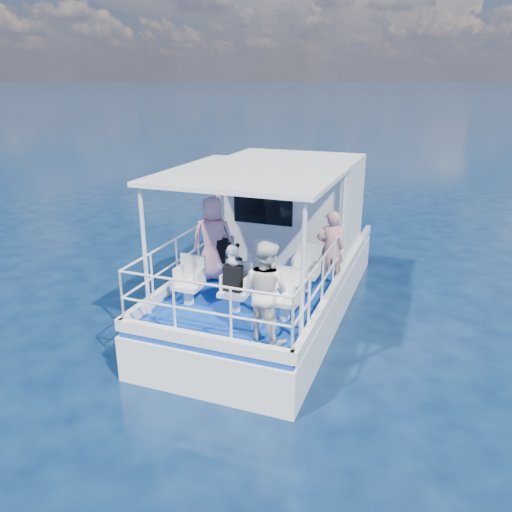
# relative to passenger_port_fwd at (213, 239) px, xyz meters

# --- Properties ---
(ground) EXTENTS (2000.00, 2000.00, 0.00)m
(ground) POSITION_rel_passenger_port_fwd_xyz_m (0.98, -0.13, -1.74)
(ground) COLOR #071735
(ground) RESTS_ON ground
(hull) EXTENTS (3.00, 7.00, 1.60)m
(hull) POSITION_rel_passenger_port_fwd_xyz_m (0.98, 0.87, -1.74)
(hull) COLOR white
(hull) RESTS_ON ground
(deck) EXTENTS (2.90, 6.90, 0.10)m
(deck) POSITION_rel_passenger_port_fwd_xyz_m (0.98, 0.87, -0.89)
(deck) COLOR navy
(deck) RESTS_ON hull
(cabin) EXTENTS (2.85, 2.00, 2.20)m
(cabin) POSITION_rel_passenger_port_fwd_xyz_m (0.98, 2.17, 0.26)
(cabin) COLOR white
(cabin) RESTS_ON deck
(canopy) EXTENTS (3.00, 3.20, 0.08)m
(canopy) POSITION_rel_passenger_port_fwd_xyz_m (0.98, -0.33, 1.40)
(canopy) COLOR white
(canopy) RESTS_ON cabin
(canopy_posts) EXTENTS (2.77, 2.97, 2.20)m
(canopy_posts) POSITION_rel_passenger_port_fwd_xyz_m (0.98, -0.38, 0.26)
(canopy_posts) COLOR white
(canopy_posts) RESTS_ON deck
(railings) EXTENTS (2.84, 3.59, 1.00)m
(railings) POSITION_rel_passenger_port_fwd_xyz_m (0.98, -0.71, -0.34)
(railings) COLOR white
(railings) RESTS_ON deck
(seat_port_fwd) EXTENTS (0.48, 0.46, 0.38)m
(seat_port_fwd) POSITION_rel_passenger_port_fwd_xyz_m (0.08, 0.07, -0.65)
(seat_port_fwd) COLOR white
(seat_port_fwd) RESTS_ON deck
(seat_center_fwd) EXTENTS (0.48, 0.46, 0.38)m
(seat_center_fwd) POSITION_rel_passenger_port_fwd_xyz_m (0.98, 0.07, -0.65)
(seat_center_fwd) COLOR white
(seat_center_fwd) RESTS_ON deck
(seat_stbd_fwd) EXTENTS (0.48, 0.46, 0.38)m
(seat_stbd_fwd) POSITION_rel_passenger_port_fwd_xyz_m (1.88, 0.07, -0.65)
(seat_stbd_fwd) COLOR white
(seat_stbd_fwd) RESTS_ON deck
(seat_port_aft) EXTENTS (0.48, 0.46, 0.38)m
(seat_port_aft) POSITION_rel_passenger_port_fwd_xyz_m (0.08, -1.23, -0.65)
(seat_port_aft) COLOR white
(seat_port_aft) RESTS_ON deck
(seat_center_aft) EXTENTS (0.48, 0.46, 0.38)m
(seat_center_aft) POSITION_rel_passenger_port_fwd_xyz_m (0.98, -1.23, -0.65)
(seat_center_aft) COLOR white
(seat_center_aft) RESTS_ON deck
(seat_stbd_aft) EXTENTS (0.48, 0.46, 0.38)m
(seat_stbd_aft) POSITION_rel_passenger_port_fwd_xyz_m (1.88, -1.23, -0.65)
(seat_stbd_aft) COLOR white
(seat_stbd_aft) RESTS_ON deck
(passenger_port_fwd) EXTENTS (0.73, 0.62, 1.68)m
(passenger_port_fwd) POSITION_rel_passenger_port_fwd_xyz_m (0.00, 0.00, 0.00)
(passenger_port_fwd) COLOR pink
(passenger_port_fwd) RESTS_ON deck
(passenger_stbd_fwd) EXTENTS (0.63, 0.53, 1.48)m
(passenger_stbd_fwd) POSITION_rel_passenger_port_fwd_xyz_m (2.23, 0.53, -0.10)
(passenger_stbd_fwd) COLOR tan
(passenger_stbd_fwd) RESTS_ON deck
(passenger_stbd_aft) EXTENTS (0.92, 0.81, 1.58)m
(passenger_stbd_aft) POSITION_rel_passenger_port_fwd_xyz_m (1.79, -1.96, -0.05)
(passenger_stbd_aft) COLOR silver
(passenger_stbd_aft) RESTS_ON deck
(backpack_port) EXTENTS (0.36, 0.20, 0.47)m
(backpack_port) POSITION_rel_passenger_port_fwd_xyz_m (0.10, 0.00, -0.23)
(backpack_port) COLOR black
(backpack_port) RESTS_ON seat_port_fwd
(backpack_center) EXTENTS (0.30, 0.17, 0.46)m
(backpack_center) POSITION_rel_passenger_port_fwd_xyz_m (0.95, -1.24, -0.23)
(backpack_center) COLOR black
(backpack_center) RESTS_ON seat_center_aft
(compact_camera) EXTENTS (0.10, 0.06, 0.06)m
(compact_camera) POSITION_rel_passenger_port_fwd_xyz_m (0.09, 0.01, 0.04)
(compact_camera) COLOR black
(compact_camera) RESTS_ON backpack_port
(panda) EXTENTS (0.26, 0.22, 0.40)m
(panda) POSITION_rel_passenger_port_fwd_xyz_m (0.96, -1.22, 0.19)
(panda) COLOR silver
(panda) RESTS_ON backpack_center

